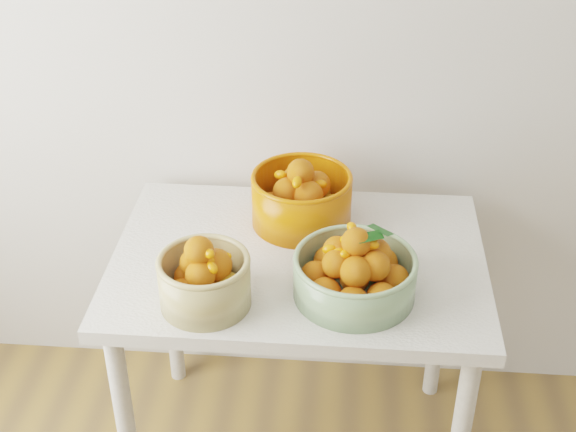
% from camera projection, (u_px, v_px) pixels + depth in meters
% --- Properties ---
extents(table, '(1.00, 0.70, 0.75)m').
position_uv_depth(table, '(298.00, 284.00, 2.20)').
color(table, silver).
rests_on(table, ground).
extents(bowl_cream, '(0.24, 0.24, 0.19)m').
position_uv_depth(bowl_cream, '(205.00, 279.00, 1.94)').
color(bowl_cream, tan).
rests_on(bowl_cream, table).
extents(bowl_green, '(0.39, 0.39, 0.20)m').
position_uv_depth(bowl_green, '(355.00, 272.00, 1.98)').
color(bowl_green, '#82A375').
rests_on(bowl_green, table).
extents(bowl_orange, '(0.30, 0.30, 0.20)m').
position_uv_depth(bowl_orange, '(301.00, 198.00, 2.25)').
color(bowl_orange, '#CB5308').
rests_on(bowl_orange, table).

